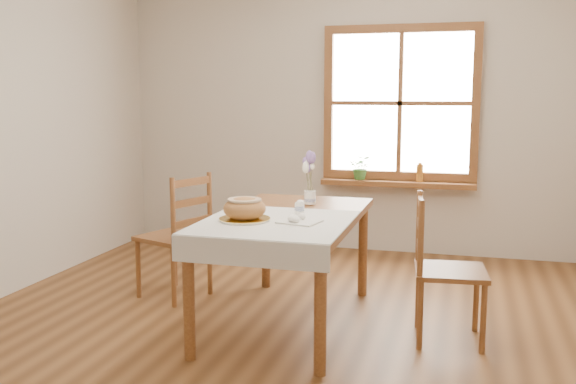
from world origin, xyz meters
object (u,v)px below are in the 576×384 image
object	(u,v)px
flower_vase	(310,199)
chair_right	(451,269)
dining_table	(288,227)
chair_left	(173,235)
bread_plate	(245,219)

from	to	relation	value
flower_vase	chair_right	bearing A→B (deg)	-22.40
dining_table	chair_right	size ratio (longest dim) A/B	1.73
dining_table	flower_vase	world-z (taller)	flower_vase
chair_left	flower_vase	bearing A→B (deg)	113.40
chair_right	flower_vase	distance (m)	1.14
chair_right	flower_vase	xyz separation A→B (m)	(-1.00, 0.41, 0.33)
bread_plate	flower_vase	xyz separation A→B (m)	(0.24, 0.71, 0.03)
dining_table	bread_plate	bearing A→B (deg)	-119.90
bread_plate	chair_left	bearing A→B (deg)	140.87
bread_plate	flower_vase	distance (m)	0.76
chair_left	flower_vase	distance (m)	1.10
chair_right	bread_plate	world-z (taller)	chair_right
dining_table	chair_left	distance (m)	1.07
dining_table	chair_right	distance (m)	1.08
chair_left	chair_right	world-z (taller)	chair_left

